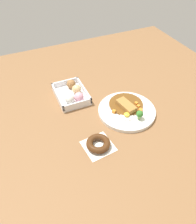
% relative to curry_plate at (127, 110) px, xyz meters
% --- Properties ---
extents(ground_plane, '(1.60, 1.60, 0.00)m').
position_rel_curry_plate_xyz_m(ground_plane, '(0.04, 0.06, -0.01)').
color(ground_plane, brown).
extents(curry_plate, '(0.28, 0.28, 0.06)m').
position_rel_curry_plate_xyz_m(curry_plate, '(0.00, 0.00, 0.00)').
color(curry_plate, white).
rests_on(curry_plate, ground_plane).
extents(donut_box, '(0.21, 0.16, 0.06)m').
position_rel_curry_plate_xyz_m(donut_box, '(0.22, 0.21, 0.01)').
color(donut_box, white).
rests_on(donut_box, ground_plane).
extents(chocolate_ring_donut, '(0.13, 0.13, 0.03)m').
position_rel_curry_plate_xyz_m(chocolate_ring_donut, '(-0.14, 0.22, 0.00)').
color(chocolate_ring_donut, white).
rests_on(chocolate_ring_donut, ground_plane).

